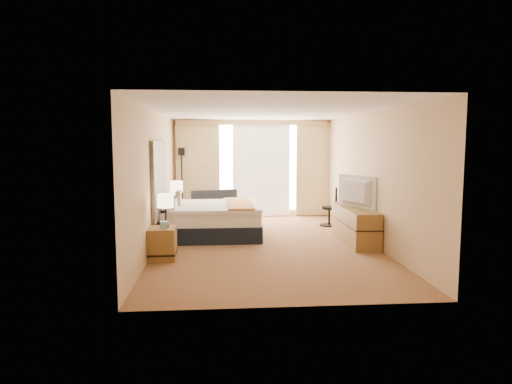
{
  "coord_description": "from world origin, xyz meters",
  "views": [
    {
      "loc": [
        -0.89,
        -8.85,
        2.01
      ],
      "look_at": [
        -0.14,
        0.4,
        0.99
      ],
      "focal_mm": 32.0,
      "sensor_mm": 36.0,
      "label": 1
    }
  ],
  "objects": [
    {
      "name": "desk_chair",
      "position": [
        1.8,
        1.82,
        0.41
      ],
      "size": [
        0.45,
        0.45,
        0.92
      ],
      "rotation": [
        0.0,
        0.0,
        -0.28
      ],
      "color": "black",
      "rests_on": "floor"
    },
    {
      "name": "bed",
      "position": [
        -1.06,
        0.85,
        0.36
      ],
      "size": [
        2.02,
        1.85,
        0.98
      ],
      "color": "black",
      "rests_on": "floor"
    },
    {
      "name": "floor_lamp",
      "position": [
        -1.87,
        3.3,
        1.31
      ],
      "size": [
        0.23,
        0.23,
        1.86
      ],
      "color": "black",
      "rests_on": "floor"
    },
    {
      "name": "tissue_box",
      "position": [
        -1.84,
        -1.08,
        0.61
      ],
      "size": [
        0.14,
        0.14,
        0.11
      ],
      "primitive_type": "cube",
      "rotation": [
        0.0,
        0.0,
        0.11
      ],
      "color": "#93BEE4",
      "rests_on": "nightstand_left"
    },
    {
      "name": "nightstand_right",
      "position": [
        -1.87,
        1.45,
        0.28
      ],
      "size": [
        0.45,
        0.52,
        0.55
      ],
      "primitive_type": "cube",
      "color": "olive",
      "rests_on": "floor"
    },
    {
      "name": "wall_left",
      "position": [
        -2.1,
        0.0,
        1.3
      ],
      "size": [
        0.02,
        7.0,
        2.6
      ],
      "primitive_type": "cube",
      "color": "tan",
      "rests_on": "ground"
    },
    {
      "name": "ceiling",
      "position": [
        0.0,
        0.0,
        2.6
      ],
      "size": [
        4.2,
        7.0,
        0.02
      ],
      "primitive_type": "cube",
      "color": "silver",
      "rests_on": "wall_back"
    },
    {
      "name": "loveseat",
      "position": [
        -0.96,
        2.56,
        0.26
      ],
      "size": [
        1.4,
        0.97,
        0.79
      ],
      "rotation": [
        0.0,
        0.0,
        0.25
      ],
      "color": "#5A191B",
      "rests_on": "floor"
    },
    {
      "name": "floor",
      "position": [
        0.0,
        0.0,
        0.0
      ],
      "size": [
        4.2,
        7.0,
        0.02
      ],
      "primitive_type": "cube",
      "color": "#5D261A",
      "rests_on": "ground"
    },
    {
      "name": "wall_front",
      "position": [
        0.0,
        -3.5,
        1.3
      ],
      "size": [
        4.2,
        0.02,
        2.6
      ],
      "primitive_type": "cube",
      "color": "tan",
      "rests_on": "ground"
    },
    {
      "name": "lamp_right",
      "position": [
        -1.85,
        1.41,
        1.01
      ],
      "size": [
        0.28,
        0.28,
        0.59
      ],
      "color": "black",
      "rests_on": "nightstand_right"
    },
    {
      "name": "headboard",
      "position": [
        -2.06,
        0.2,
        1.28
      ],
      "size": [
        0.06,
        1.85,
        1.5
      ],
      "primitive_type": "cube",
      "color": "black",
      "rests_on": "wall_left"
    },
    {
      "name": "nightstand_left",
      "position": [
        -1.87,
        -1.05,
        0.28
      ],
      "size": [
        0.45,
        0.52,
        0.55
      ],
      "primitive_type": "cube",
      "color": "olive",
      "rests_on": "floor"
    },
    {
      "name": "telephone",
      "position": [
        -1.78,
        1.39,
        0.59
      ],
      "size": [
        0.2,
        0.17,
        0.07
      ],
      "primitive_type": "cube",
      "rotation": [
        0.0,
        0.0,
        0.12
      ],
      "color": "black",
      "rests_on": "nightstand_right"
    },
    {
      "name": "wall_right",
      "position": [
        2.1,
        0.0,
        1.3
      ],
      "size": [
        0.02,
        7.0,
        2.6
      ],
      "primitive_type": "cube",
      "color": "tan",
      "rests_on": "ground"
    },
    {
      "name": "curtains",
      "position": [
        -0.0,
        3.39,
        1.41
      ],
      "size": [
        4.12,
        0.19,
        2.56
      ],
      "color": "beige",
      "rests_on": "floor"
    },
    {
      "name": "wall_back",
      "position": [
        0.0,
        3.5,
        1.3
      ],
      "size": [
        4.2,
        0.02,
        2.6
      ],
      "primitive_type": "cube",
      "color": "tan",
      "rests_on": "ground"
    },
    {
      "name": "television",
      "position": [
        1.78,
        0.02,
        1.02
      ],
      "size": [
        0.58,
        1.09,
        0.65
      ],
      "primitive_type": "imported",
      "rotation": [
        0.0,
        0.0,
        1.98
      ],
      "color": "black",
      "rests_on": "media_dresser"
    },
    {
      "name": "media_dresser",
      "position": [
        1.83,
        0.0,
        0.35
      ],
      "size": [
        0.5,
        1.8,
        0.7
      ],
      "primitive_type": "cube",
      "color": "olive",
      "rests_on": "floor"
    },
    {
      "name": "lamp_left",
      "position": [
        -1.81,
        -1.0,
        1.0
      ],
      "size": [
        0.27,
        0.27,
        0.58
      ],
      "color": "black",
      "rests_on": "nightstand_left"
    },
    {
      "name": "window",
      "position": [
        0.25,
        3.47,
        1.32
      ],
      "size": [
        2.3,
        0.02,
        2.3
      ],
      "primitive_type": "cube",
      "color": "white",
      "rests_on": "wall_back"
    }
  ]
}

